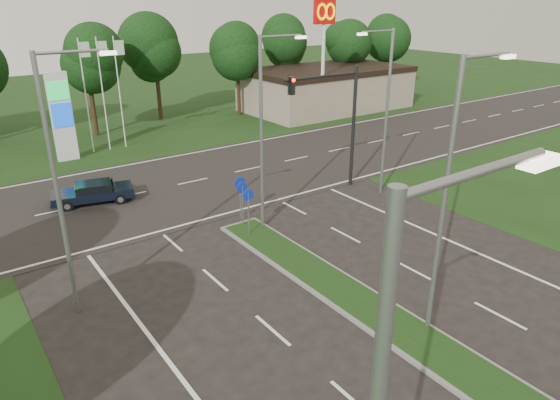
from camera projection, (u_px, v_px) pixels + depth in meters
verge_far at (54, 104)px, 53.36m from camera, size 160.00×50.00×0.02m
cross_road at (178, 185)px, 30.01m from camera, size 160.00×12.00×0.02m
median_kerb at (464, 370)px, 14.92m from camera, size 2.00×26.00×0.12m
commercial_building at (327, 89)px, 50.21m from camera, size 16.00×9.00×4.00m
streetlight_median_near at (450, 188)px, 15.10m from camera, size 2.53×0.22×9.00m
streetlight_median_far at (265, 125)px, 22.63m from camera, size 2.53×0.22×9.00m
streetlight_left_far at (61, 176)px, 16.09m from camera, size 2.53×0.22×9.00m
streetlight_right_far at (385, 105)px, 26.85m from camera, size 2.53×0.22×9.00m
traffic_signal at (337, 110)px, 27.64m from camera, size 5.10×0.42×7.00m
median_signs at (244, 196)px, 23.65m from camera, size 1.16×1.76×2.38m
gas_pylon at (65, 114)px, 33.58m from camera, size 5.80×1.26×8.00m
mcdonalds_sign at (324, 29)px, 42.77m from camera, size 2.20×0.47×10.40m
treeline_far at (86, 47)px, 39.51m from camera, size 6.00×6.00×9.90m
navy_sedan at (93, 192)px, 27.17m from camera, size 4.48×2.66×1.15m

